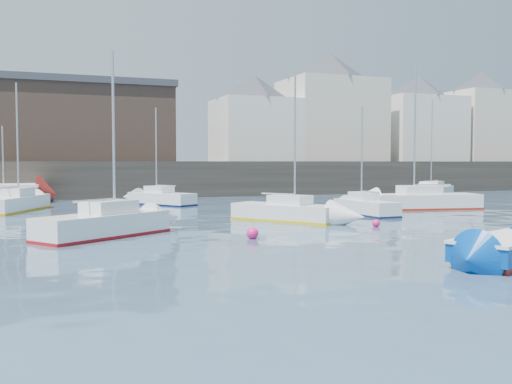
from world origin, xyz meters
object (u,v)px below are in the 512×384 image
object	(u,v)px
sailboat_f	(161,198)
sailboat_b	(286,211)
sailboat_c	(366,207)
sailboat_d	(423,201)
sailboat_a	(104,224)
buoy_near	(253,239)
buoy_far	(131,215)
sailboat_g	(433,191)
buoy_mid	(376,227)
blue_dinghy	(507,248)
sailboat_h	(14,203)

from	to	relation	value
sailboat_f	sailboat_b	bearing A→B (deg)	-73.76
sailboat_c	sailboat_d	bearing A→B (deg)	21.01
sailboat_a	buoy_near	xyz separation A→B (m)	(5.24, -2.55, -0.51)
buoy_far	sailboat_f	bearing A→B (deg)	65.65
sailboat_b	buoy_far	xyz separation A→B (m)	(-6.76, 6.03, -0.47)
sailboat_g	sailboat_b	bearing A→B (deg)	-144.35
sailboat_d	buoy_far	bearing A→B (deg)	171.64
buoy_near	buoy_far	xyz separation A→B (m)	(-2.88, 11.71, 0.00)
buoy_mid	sailboat_c	bearing A→B (deg)	62.97
sailboat_a	sailboat_g	bearing A→B (deg)	30.99
sailboat_f	buoy_far	distance (m)	7.40
sailboat_b	sailboat_c	size ratio (longest dim) A/B	1.20
sailboat_a	sailboat_c	distance (m)	15.21
blue_dinghy	sailboat_f	world-z (taller)	sailboat_f
sailboat_a	sailboat_d	world-z (taller)	sailboat_d
sailboat_a	buoy_near	distance (m)	5.85
sailboat_b	buoy_mid	size ratio (longest dim) A/B	20.04
sailboat_b	sailboat_h	xyz separation A→B (m)	(-12.93, 10.85, 0.03)
sailboat_d	buoy_far	size ratio (longest dim) A/B	20.19
sailboat_h	buoy_mid	distance (m)	21.53
blue_dinghy	sailboat_h	distance (m)	27.92
sailboat_a	sailboat_b	xyz separation A→B (m)	(9.11, 3.13, -0.05)
sailboat_d	sailboat_f	world-z (taller)	sailboat_d
blue_dinghy	sailboat_d	size ratio (longest dim) A/B	0.51
sailboat_d	sailboat_g	world-z (taller)	sailboat_d
sailboat_f	buoy_far	bearing A→B (deg)	-114.35
sailboat_f	buoy_mid	size ratio (longest dim) A/B	18.67
sailboat_b	sailboat_c	xyz separation A→B (m)	(5.42, 1.36, -0.01)
sailboat_h	buoy_near	world-z (taller)	sailboat_h
sailboat_a	sailboat_b	distance (m)	9.64
sailboat_f	sailboat_h	size ratio (longest dim) A/B	0.87
sailboat_b	sailboat_h	distance (m)	16.88
sailboat_b	buoy_far	world-z (taller)	sailboat_b
buoy_near	buoy_mid	distance (m)	6.85
sailboat_f	sailboat_g	xyz separation A→B (m)	(23.77, 1.63, -0.00)
sailboat_f	buoy_near	size ratio (longest dim) A/B	14.50
sailboat_f	buoy_near	bearing A→B (deg)	-90.50
blue_dinghy	buoy_far	xyz separation A→B (m)	(-7.94, 19.28, -0.43)
sailboat_b	buoy_near	world-z (taller)	sailboat_b
sailboat_a	sailboat_c	size ratio (longest dim) A/B	1.22
buoy_mid	buoy_far	bearing A→B (deg)	133.74
sailboat_b	sailboat_h	bearing A→B (deg)	140.02
sailboat_a	sailboat_h	bearing A→B (deg)	105.29
sailboat_d	sailboat_h	xyz separation A→B (m)	(-23.78, 7.41, -0.03)
sailboat_d	sailboat_g	bearing A→B (deg)	49.92
sailboat_f	sailboat_h	distance (m)	9.41
sailboat_c	sailboat_a	bearing A→B (deg)	-162.84
buoy_far	sailboat_b	bearing A→B (deg)	-41.72
sailboat_c	buoy_mid	size ratio (longest dim) A/B	16.75
sailboat_c	buoy_far	xyz separation A→B (m)	(-12.18, 4.67, -0.46)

